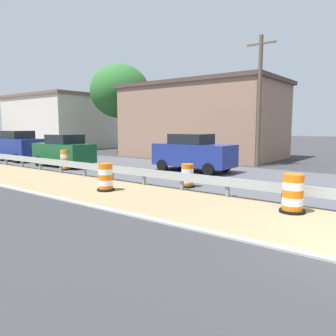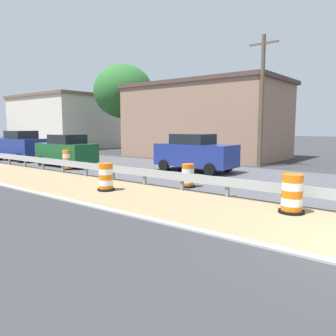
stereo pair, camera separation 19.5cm
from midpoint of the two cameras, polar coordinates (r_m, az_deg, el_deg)
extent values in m
cube|color=#999EA3|center=(11.60, 13.88, -2.83)|extent=(0.08, 56.18, 0.32)
cube|color=slate|center=(11.35, 18.66, -4.25)|extent=(0.12, 0.12, 0.70)
cube|color=slate|center=(12.14, 9.67, -3.24)|extent=(0.12, 0.12, 0.70)
cube|color=slate|center=(13.18, 1.96, -2.32)|extent=(0.12, 0.12, 0.70)
cube|color=slate|center=(14.44, -4.51, -1.50)|extent=(0.12, 0.12, 0.70)
cube|color=slate|center=(15.84, -9.88, -0.81)|extent=(0.12, 0.12, 0.70)
cube|color=slate|center=(17.37, -14.35, -0.24)|extent=(0.12, 0.12, 0.70)
cube|color=slate|center=(18.98, -18.07, 0.25)|extent=(0.12, 0.12, 0.70)
cube|color=slate|center=(20.67, -21.20, 0.65)|extent=(0.12, 0.12, 0.70)
cube|color=slate|center=(22.41, -23.85, 1.00)|extent=(0.12, 0.12, 0.70)
cube|color=slate|center=(24.19, -26.12, 1.29)|extent=(0.12, 0.12, 0.70)
cylinder|color=orange|center=(10.50, 19.92, -6.53)|extent=(0.59, 0.59, 0.23)
cylinder|color=white|center=(10.45, 19.97, -5.31)|extent=(0.59, 0.59, 0.23)
cylinder|color=orange|center=(10.41, 20.03, -4.08)|extent=(0.59, 0.59, 0.23)
cylinder|color=white|center=(10.37, 20.08, -2.85)|extent=(0.59, 0.59, 0.23)
cylinder|color=orange|center=(10.33, 20.14, -1.60)|extent=(0.59, 0.59, 0.23)
cylinder|color=black|center=(10.52, 19.90, -6.92)|extent=(0.74, 0.74, 0.08)
cylinder|color=orange|center=(13.92, 2.92, -2.87)|extent=(0.50, 0.50, 0.19)
cylinder|color=white|center=(13.89, 2.93, -2.08)|extent=(0.50, 0.50, 0.19)
cylinder|color=orange|center=(13.86, 2.93, -1.29)|extent=(0.50, 0.50, 0.19)
cylinder|color=white|center=(13.83, 2.94, -0.49)|extent=(0.50, 0.50, 0.19)
cylinder|color=orange|center=(13.81, 2.94, 0.31)|extent=(0.50, 0.50, 0.19)
cylinder|color=black|center=(13.93, 2.92, -3.10)|extent=(0.63, 0.63, 0.08)
cylinder|color=orange|center=(13.37, -10.97, -3.36)|extent=(0.55, 0.55, 0.22)
cylinder|color=white|center=(13.33, -10.99, -2.45)|extent=(0.55, 0.55, 0.22)
cylinder|color=orange|center=(13.30, -11.01, -1.54)|extent=(0.55, 0.55, 0.22)
cylinder|color=white|center=(13.27, -11.03, -0.62)|extent=(0.55, 0.55, 0.22)
cylinder|color=orange|center=(13.24, -11.05, 0.31)|extent=(0.55, 0.55, 0.22)
cylinder|color=black|center=(13.38, -10.96, -3.65)|extent=(0.68, 0.68, 0.08)
cylinder|color=orange|center=(20.31, -17.27, 0.04)|extent=(0.59, 0.59, 0.23)
cylinder|color=white|center=(20.28, -17.29, 0.68)|extent=(0.59, 0.59, 0.23)
cylinder|color=orange|center=(20.26, -17.32, 1.33)|extent=(0.59, 0.59, 0.23)
cylinder|color=white|center=(20.24, -17.34, 1.97)|extent=(0.59, 0.59, 0.23)
cylinder|color=orange|center=(20.22, -17.36, 2.62)|extent=(0.59, 0.59, 0.23)
cylinder|color=black|center=(20.32, -17.26, -0.17)|extent=(0.74, 0.74, 0.08)
cube|color=#195128|center=(21.86, -17.63, 2.53)|extent=(1.77, 4.22, 1.12)
cube|color=black|center=(21.67, -17.46, 4.74)|extent=(1.59, 1.94, 0.56)
cylinder|color=black|center=(22.60, -21.42, 1.09)|extent=(0.22, 0.64, 0.64)
cylinder|color=black|center=(23.54, -17.75, 1.47)|extent=(0.22, 0.64, 0.64)
cylinder|color=black|center=(20.27, -17.37, 0.61)|extent=(0.22, 0.64, 0.64)
cylinder|color=black|center=(21.32, -13.49, 1.05)|extent=(0.22, 0.64, 0.64)
cube|color=navy|center=(18.68, 4.11, 2.25)|extent=(1.92, 4.57, 1.21)
cube|color=black|center=(18.73, 3.67, 4.98)|extent=(1.70, 2.11, 0.56)
cylinder|color=black|center=(18.79, 9.49, 0.35)|extent=(0.23, 0.64, 0.64)
cylinder|color=black|center=(17.17, 6.59, -0.24)|extent=(0.23, 0.64, 0.64)
cylinder|color=black|center=(20.35, 1.99, 0.96)|extent=(0.23, 0.64, 0.64)
cylinder|color=black|center=(18.86, -1.28, 0.47)|extent=(0.23, 0.64, 0.64)
cube|color=navy|center=(26.71, -24.55, 3.20)|extent=(1.94, 4.25, 1.31)
cube|color=black|center=(26.53, -24.48, 5.20)|extent=(1.67, 1.98, 0.56)
cylinder|color=black|center=(28.39, -24.32, 2.09)|extent=(0.24, 0.65, 0.64)
cylinder|color=black|center=(25.12, -24.66, 1.49)|extent=(0.24, 0.65, 0.64)
cylinder|color=black|center=(26.05, -21.27, 1.84)|extent=(0.24, 0.65, 0.64)
cube|color=#93705B|center=(27.66, 5.52, 7.77)|extent=(6.96, 12.36, 5.64)
cube|color=#4C3833|center=(27.86, 5.59, 13.89)|extent=(7.24, 12.86, 0.30)
cube|color=beige|center=(41.62, -17.97, 7.30)|extent=(8.29, 11.38, 5.72)
cube|color=brown|center=(41.75, -18.13, 11.43)|extent=(8.62, 11.84, 0.30)
cylinder|color=brown|center=(21.43, 15.04, 10.76)|extent=(0.24, 0.24, 7.91)
cube|color=brown|center=(21.94, 15.35, 19.79)|extent=(0.12, 1.80, 0.10)
cylinder|color=#4C3D2D|center=(32.56, -8.25, 5.79)|extent=(0.36, 0.36, 3.55)
ellipsoid|color=#286028|center=(32.71, -8.38, 12.82)|extent=(5.57, 5.57, 5.02)
camera|label=1|loc=(0.10, -90.44, -0.06)|focal=35.73mm
camera|label=2|loc=(0.10, 89.56, 0.06)|focal=35.73mm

